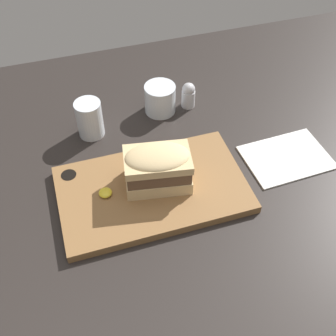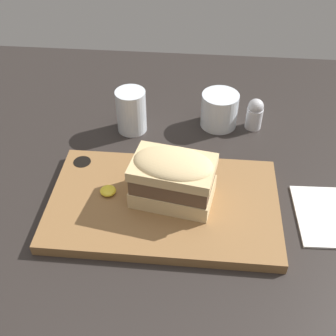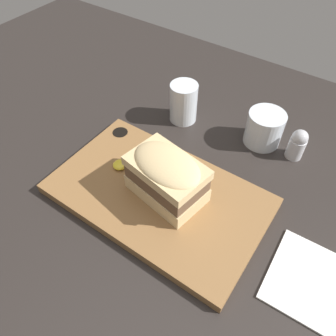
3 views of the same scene
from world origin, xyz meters
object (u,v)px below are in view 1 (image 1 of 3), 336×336
(sandwich, at_px, (158,167))
(salt_shaker, at_px, (188,95))
(napkin, at_px, (287,157))
(wine_glass, at_px, (160,100))
(water_glass, at_px, (90,121))
(serving_board, at_px, (152,189))

(sandwich, xyz_separation_m, salt_shaker, (0.16, 0.25, -0.04))
(sandwich, relative_size, napkin, 0.75)
(wine_glass, bearing_deg, water_glass, -169.66)
(sandwich, distance_m, wine_glass, 0.27)
(sandwich, distance_m, water_glass, 0.24)
(water_glass, distance_m, salt_shaker, 0.26)
(sandwich, xyz_separation_m, napkin, (0.31, -0.00, -0.07))
(wine_glass, bearing_deg, sandwich, -107.59)
(wine_glass, relative_size, napkin, 0.40)
(wine_glass, distance_m, salt_shaker, 0.08)
(serving_board, relative_size, water_glass, 4.26)
(serving_board, distance_m, napkin, 0.33)
(serving_board, height_order, napkin, serving_board)
(sandwich, height_order, napkin, sandwich)
(sandwich, relative_size, salt_shaker, 2.13)
(water_glass, bearing_deg, napkin, -27.65)
(napkin, xyz_separation_m, salt_shaker, (-0.16, 0.25, 0.03))
(water_glass, xyz_separation_m, wine_glass, (0.19, 0.03, -0.01))
(salt_shaker, bearing_deg, serving_board, -123.80)
(serving_board, height_order, sandwich, sandwich)
(wine_glass, bearing_deg, salt_shaker, -2.36)
(water_glass, bearing_deg, salt_shaker, 6.72)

